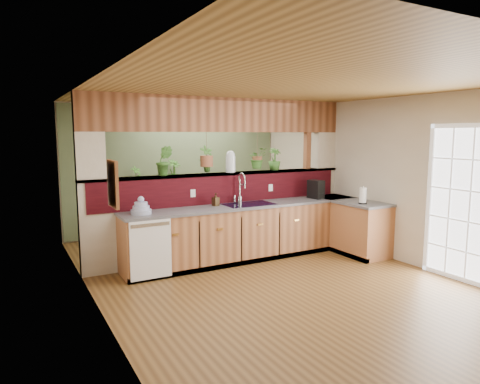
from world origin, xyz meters
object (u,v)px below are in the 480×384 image
faucet (241,187)px  coffee_maker (316,190)px  glass_jar (231,162)px  shelving_console (159,211)px  soap_dispenser (216,199)px  paper_towel (363,196)px  dish_stack (141,208)px

faucet → coffee_maker: size_ratio=1.56×
glass_jar → shelving_console: (-0.62, 1.90, -1.07)m
soap_dispenser → coffee_maker: coffee_maker is taller
faucet → paper_towel: faucet is taller
faucet → soap_dispenser: bearing=-175.1°
dish_stack → shelving_console: dish_stack is taller
coffee_maker → faucet: bearing=167.3°
faucet → paper_towel: size_ratio=1.77×
faucet → dish_stack: faucet is taller
glass_jar → soap_dispenser: bearing=-147.1°
coffee_maker → glass_jar: (-1.47, 0.42, 0.52)m
dish_stack → shelving_console: bearing=66.2°
dish_stack → coffee_maker: 3.10m
glass_jar → shelving_console: size_ratio=0.24×
soap_dispenser → glass_jar: glass_jar is taller
coffee_maker → shelving_console: bearing=127.4°
soap_dispenser → shelving_console: size_ratio=0.13×
glass_jar → paper_towel: bearing=-35.0°
paper_towel → dish_stack: bearing=165.9°
dish_stack → shelving_console: size_ratio=0.19×
glass_jar → faucet: bearing=-72.7°
dish_stack → soap_dispenser: dish_stack is taller
faucet → shelving_console: faucet is taller
faucet → shelving_console: bearing=108.1°
coffee_maker → soap_dispenser: bearing=170.5°
dish_stack → glass_jar: 1.77m
dish_stack → shelving_console: (1.01, 2.28, -0.48)m
faucet → dish_stack: size_ratio=1.73×
coffee_maker → shelving_console: size_ratio=0.21×
dish_stack → soap_dispenser: 1.23m
shelving_console → coffee_maker: bearing=-60.1°
dish_stack → paper_towel: 3.50m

